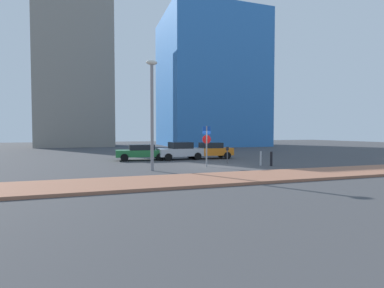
% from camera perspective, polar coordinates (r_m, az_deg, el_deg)
% --- Properties ---
extents(ground_plane, '(120.00, 120.00, 0.00)m').
position_cam_1_polar(ground_plane, '(20.99, 4.67, -4.29)').
color(ground_plane, '#424244').
extents(sidewalk_brick, '(40.00, 3.53, 0.14)m').
position_cam_1_polar(sidewalk_brick, '(15.86, 12.88, -6.22)').
color(sidewalk_brick, '#9E664C').
rests_on(sidewalk_brick, ground).
extents(parked_car_green, '(4.44, 2.17, 1.36)m').
position_cam_1_polar(parked_car_green, '(25.56, -9.82, -1.53)').
color(parked_car_green, '#237238').
rests_on(parked_car_green, ground).
extents(parked_car_silver, '(4.04, 2.23, 1.54)m').
position_cam_1_polar(parked_car_silver, '(25.84, -2.36, -1.30)').
color(parked_car_silver, '#B7BABF').
rests_on(parked_car_silver, ground).
extents(parked_car_orange, '(4.18, 2.09, 1.47)m').
position_cam_1_polar(parked_car_orange, '(26.75, 3.53, -1.24)').
color(parked_car_orange, orange).
rests_on(parked_car_orange, ground).
extents(parking_sign_post, '(0.60, 0.13, 2.85)m').
position_cam_1_polar(parking_sign_post, '(20.29, 2.87, 0.56)').
color(parking_sign_post, gray).
rests_on(parking_sign_post, ground).
extents(parking_meter, '(0.18, 0.14, 1.29)m').
position_cam_1_polar(parking_meter, '(22.73, 6.93, -1.67)').
color(parking_meter, '#4C4C51').
rests_on(parking_meter, ground).
extents(street_lamp, '(0.70, 0.36, 6.86)m').
position_cam_1_polar(street_lamp, '(18.40, -7.84, 7.40)').
color(street_lamp, gray).
rests_on(street_lamp, ground).
extents(traffic_bollard_near, '(0.13, 0.13, 1.04)m').
position_cam_1_polar(traffic_bollard_near, '(21.68, 13.29, -2.75)').
color(traffic_bollard_near, '#B7B7BC').
rests_on(traffic_bollard_near, ground).
extents(traffic_bollard_mid, '(0.18, 0.18, 1.04)m').
position_cam_1_polar(traffic_bollard_mid, '(21.62, 15.24, -2.79)').
color(traffic_bollard_mid, black).
rests_on(traffic_bollard_mid, ground).
extents(building_colorful_midrise, '(16.86, 16.42, 23.36)m').
position_cam_1_polar(building_colorful_midrise, '(55.22, 3.41, 11.94)').
color(building_colorful_midrise, '#3372BF').
rests_on(building_colorful_midrise, ground).
extents(building_under_construction, '(12.20, 10.03, 24.62)m').
position_cam_1_polar(building_under_construction, '(55.47, -21.65, 12.40)').
color(building_under_construction, gray).
rests_on(building_under_construction, ground).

